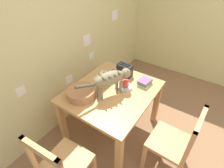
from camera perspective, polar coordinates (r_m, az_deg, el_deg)
wall_rear at (r=2.37m, az=-16.99°, el=14.09°), size 4.85×0.11×2.50m
dining_table at (r=2.25m, az=-0.00°, el=-3.86°), size 1.12×0.97×0.73m
cat at (r=2.01m, az=-0.16°, el=1.77°), size 0.66×0.33×0.31m
saucer_bowl at (r=2.23m, az=4.23°, el=-0.99°), size 0.18×0.18×0.03m
coffee_mug at (r=2.20m, az=4.35°, el=0.26°), size 0.12×0.08×0.09m
magazine at (r=2.44m, az=-2.47°, el=2.52°), size 0.28×0.24×0.01m
book_stack at (r=2.31m, az=10.54°, el=0.65°), size 0.19×0.15×0.07m
wicker_basket at (r=2.10m, az=-9.96°, el=-2.85°), size 0.34×0.34×0.10m
toaster at (r=2.42m, az=4.14°, el=4.46°), size 0.12×0.20×0.18m
wooden_chair_near at (r=1.93m, az=-15.55°, el=-23.95°), size 0.45×0.45×0.94m
wooden_chair_far at (r=2.11m, az=19.28°, el=-17.51°), size 0.43×0.43×0.94m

